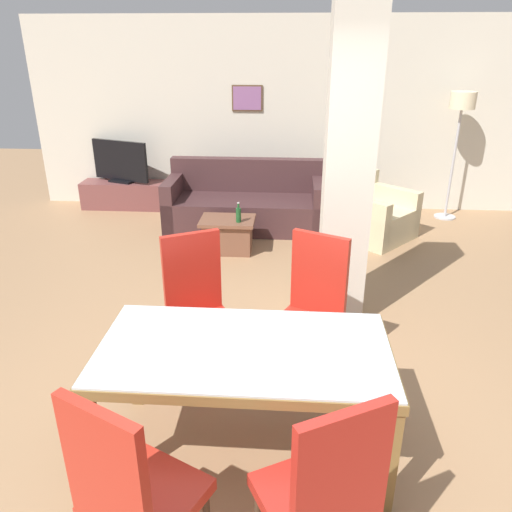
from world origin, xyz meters
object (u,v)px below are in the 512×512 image
at_px(dining_table, 244,369).
at_px(tv_screen, 120,162).
at_px(dining_chair_far_right, 312,305).
at_px(sofa, 246,205).
at_px(coffee_table, 228,234).
at_px(dining_chair_near_left, 130,490).
at_px(bottle, 239,215).
at_px(tv_stand, 124,195).
at_px(floor_lamp, 461,113).
at_px(dining_chair_near_right, 324,492).
at_px(dining_chair_far_left, 198,304).
at_px(armchair, 371,216).

xyz_separation_m(dining_table, tv_screen, (-2.29, 4.78, 0.10)).
xyz_separation_m(dining_chair_far_right, sofa, (-0.79, 3.23, -0.27)).
bearing_deg(coffee_table, dining_chair_near_left, -88.86).
distance_m(bottle, tv_stand, 2.59).
height_order(bottle, floor_lamp, floor_lamp).
height_order(dining_chair_near_right, tv_screen, dining_chair_near_right).
distance_m(dining_chair_far_right, tv_stand, 4.78).
distance_m(dining_chair_far_left, armchair, 3.45).
height_order(sofa, coffee_table, sofa).
relative_size(dining_chair_near_right, sofa, 0.52).
xyz_separation_m(dining_table, armchair, (1.29, 3.79, -0.33)).
height_order(dining_chair_far_right, bottle, dining_chair_far_right).
relative_size(dining_chair_near_right, dining_chair_far_left, 1.00).
bearing_deg(tv_stand, dining_table, -64.36).
bearing_deg(dining_chair_far_right, dining_chair_near_left, 89.90).
xyz_separation_m(dining_chair_near_left, bottle, (0.06, 3.94, -0.07)).
bearing_deg(dining_chair_near_left, dining_chair_near_right, 29.54).
bearing_deg(tv_stand, floor_lamp, -1.58).
bearing_deg(bottle, coffee_table, 146.31).
bearing_deg(dining_chair_near_right, dining_chair_far_right, 62.34).
xyz_separation_m(coffee_table, tv_stand, (-1.79, 1.60, -0.01)).
relative_size(sofa, bottle, 8.81).
bearing_deg(armchair, bottle, -25.19).
distance_m(dining_table, dining_chair_far_right, 0.96).
bearing_deg(armchair, dining_chair_far_right, 25.17).
bearing_deg(floor_lamp, bottle, -151.22).
xyz_separation_m(dining_chair_far_right, armchair, (0.87, 2.93, -0.29)).
distance_m(dining_chair_near_right, armchair, 4.69).
xyz_separation_m(dining_chair_near_right, tv_screen, (-2.72, 5.58, 0.13)).
relative_size(dining_chair_near_left, tv_stand, 0.89).
xyz_separation_m(dining_chair_near_right, tv_stand, (-2.72, 5.58, -0.37)).
distance_m(dining_table, tv_stand, 5.32).
bearing_deg(floor_lamp, tv_screen, 178.42).
xyz_separation_m(dining_chair_near_right, armchair, (0.86, 4.60, -0.29)).
bearing_deg(floor_lamp, armchair, -144.45).
height_order(dining_table, sofa, sofa).
bearing_deg(dining_chair_far_left, coffee_table, -115.54).
xyz_separation_m(dining_chair_near_left, sofa, (0.05, 4.94, -0.27)).
bearing_deg(dining_chair_far_left, dining_chair_near_right, 90.15).
xyz_separation_m(bottle, floor_lamp, (2.84, 1.56, 0.97)).
bearing_deg(tv_stand, armchair, -15.41).
xyz_separation_m(bottle, tv_stand, (-1.94, 1.69, -0.30)).
relative_size(tv_stand, floor_lamp, 0.70).
distance_m(dining_chair_far_right, floor_lamp, 4.41).
relative_size(dining_table, bottle, 7.04).
bearing_deg(floor_lamp, dining_chair_far_left, -127.15).
bearing_deg(dining_table, dining_chair_near_left, -116.29).
xyz_separation_m(sofa, floor_lamp, (2.85, 0.56, 1.18)).
height_order(coffee_table, bottle, bottle).
xyz_separation_m(dining_chair_near_right, coffee_table, (-0.92, 3.99, -0.36)).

